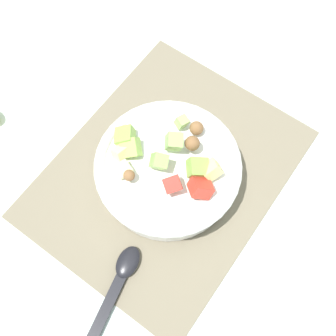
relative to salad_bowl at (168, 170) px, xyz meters
name	(u,v)px	position (x,y,z in m)	size (l,w,h in m)	color
ground_plane	(167,173)	(0.01, 0.01, -0.05)	(2.40, 2.40, 0.00)	silver
placemat	(167,173)	(0.01, 0.01, -0.04)	(0.48, 0.38, 0.01)	#756B56
salad_bowl	(168,170)	(0.00, 0.00, 0.00)	(0.25, 0.25, 0.11)	white
serving_spoon	(116,288)	(-0.21, -0.04, -0.04)	(0.22, 0.07, 0.01)	black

